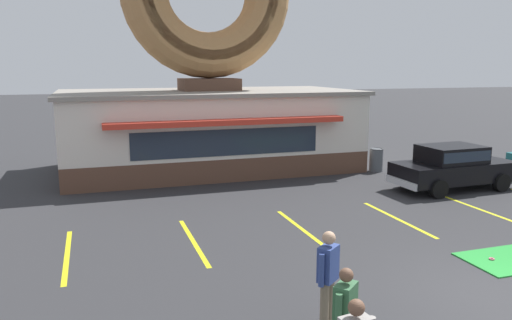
{
  "coord_description": "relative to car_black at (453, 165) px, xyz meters",
  "views": [
    {
      "loc": [
        -7.2,
        -6.9,
        4.35
      ],
      "look_at": [
        -3.26,
        5.0,
        2.0
      ],
      "focal_mm": 35.0,
      "sensor_mm": 36.0,
      "label": 1
    }
  ],
  "objects": [
    {
      "name": "parking_stripe_far_left",
      "position": [
        -12.92,
        -2.48,
        -0.87
      ],
      "size": [
        0.12,
        3.6,
        0.01
      ],
      "primitive_type": "cube",
      "color": "yellow",
      "rests_on": "ground"
    },
    {
      "name": "parking_stripe_left",
      "position": [
        -9.92,
        -2.48,
        -0.87
      ],
      "size": [
        0.12,
        3.6,
        0.01
      ],
      "primitive_type": "cube",
      "color": "yellow",
      "rests_on": "ground"
    },
    {
      "name": "mini_donut_near_right",
      "position": [
        -3.72,
        -5.88,
        -0.82
      ],
      "size": [
        0.13,
        0.13,
        0.04
      ],
      "primitive_type": "torus",
      "color": "#D8667F",
      "rests_on": "putting_mat"
    },
    {
      "name": "trash_bin",
      "position": [
        -0.89,
        3.61,
        -0.37
      ],
      "size": [
        0.57,
        0.57,
        0.97
      ],
      "color": "#51565B",
      "rests_on": "ground"
    },
    {
      "name": "parking_stripe_centre",
      "position": [
        -3.92,
        -2.48,
        -0.87
      ],
      "size": [
        0.12,
        3.6,
        0.01
      ],
      "primitive_type": "cube",
      "color": "yellow",
      "rests_on": "ground"
    },
    {
      "name": "pedestrian_leather_jacket_man",
      "position": [
        -8.59,
        -7.33,
        0.07
      ],
      "size": [
        0.49,
        0.42,
        1.69
      ],
      "color": "#7F7056",
      "rests_on": "ground"
    },
    {
      "name": "parking_stripe_mid_left",
      "position": [
        -6.92,
        -2.48,
        -0.87
      ],
      "size": [
        0.12,
        3.6,
        0.01
      ],
      "primitive_type": "cube",
      "color": "yellow",
      "rests_on": "ground"
    },
    {
      "name": "donut_shop_building",
      "position": [
        -7.37,
        6.47,
        2.87
      ],
      "size": [
        12.3,
        6.75,
        10.96
      ],
      "color": "brown",
      "rests_on": "ground"
    },
    {
      "name": "car_black",
      "position": [
        0.0,
        0.0,
        0.0
      ],
      "size": [
        4.61,
        2.09,
        1.6
      ],
      "color": "black",
      "rests_on": "ground"
    },
    {
      "name": "ground_plane",
      "position": [
        -4.99,
        -7.48,
        -0.87
      ],
      "size": [
        160.0,
        160.0,
        0.0
      ],
      "primitive_type": "plane",
      "color": "#2D2D30"
    },
    {
      "name": "parking_stripe_mid_right",
      "position": [
        -0.92,
        -2.48,
        -0.87
      ],
      "size": [
        0.12,
        3.6,
        0.01
      ],
      "primitive_type": "cube",
      "color": "yellow",
      "rests_on": "ground"
    },
    {
      "name": "pedestrian_blue_sweater_man",
      "position": [
        -8.9,
        -8.5,
        -0.02
      ],
      "size": [
        0.48,
        0.43,
        1.56
      ],
      "color": "#474C66",
      "rests_on": "ground"
    }
  ]
}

